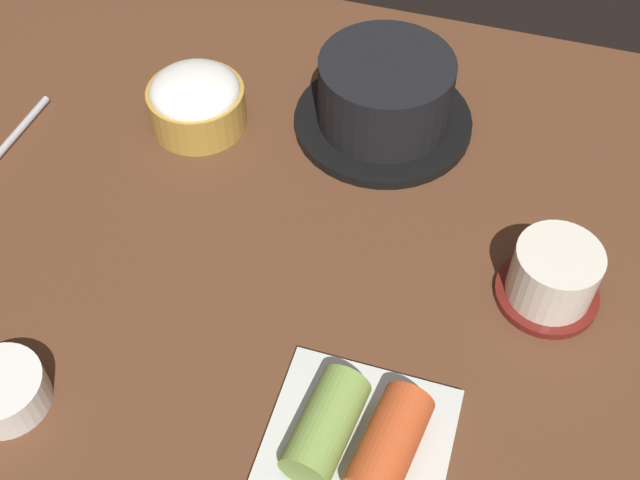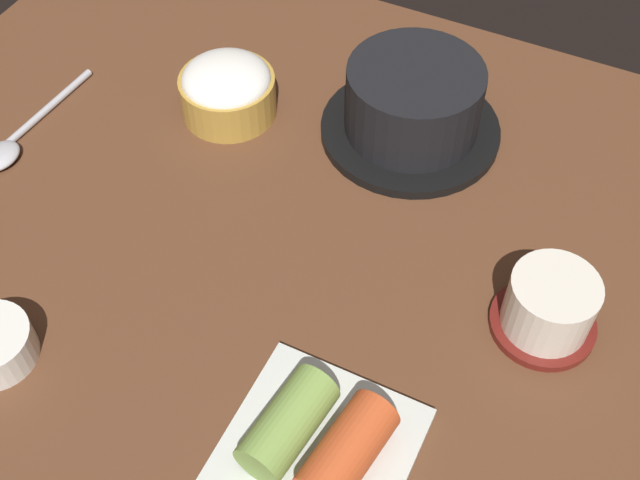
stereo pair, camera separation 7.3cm
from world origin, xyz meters
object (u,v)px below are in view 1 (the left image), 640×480
(rice_bowl, at_px, (196,100))
(kimchi_plate, at_px, (357,440))
(tea_cup_with_saucer, at_px, (553,276))
(stone_pot, at_px, (385,96))
(side_bowl_near, at_px, (2,390))

(rice_bowl, xyz_separation_m, kimchi_plate, (0.26, -0.31, -0.01))
(rice_bowl, height_order, kimchi_plate, rice_bowl)
(kimchi_plate, bearing_deg, tea_cup_with_saucer, 57.08)
(stone_pot, distance_m, kimchi_plate, 0.38)
(side_bowl_near, bearing_deg, tea_cup_with_saucer, 29.62)
(stone_pot, distance_m, rice_bowl, 0.20)
(rice_bowl, xyz_separation_m, tea_cup_with_saucer, (0.39, -0.12, -0.00))
(tea_cup_with_saucer, xyz_separation_m, kimchi_plate, (-0.12, -0.19, -0.01))
(stone_pot, relative_size, rice_bowl, 1.85)
(kimchi_plate, bearing_deg, rice_bowl, 129.76)
(tea_cup_with_saucer, distance_m, side_bowl_near, 0.47)
(kimchi_plate, height_order, side_bowl_near, kimchi_plate)
(stone_pot, relative_size, kimchi_plate, 1.33)
(stone_pot, xyz_separation_m, kimchi_plate, (0.07, -0.37, -0.02))
(rice_bowl, relative_size, tea_cup_with_saucer, 1.11)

